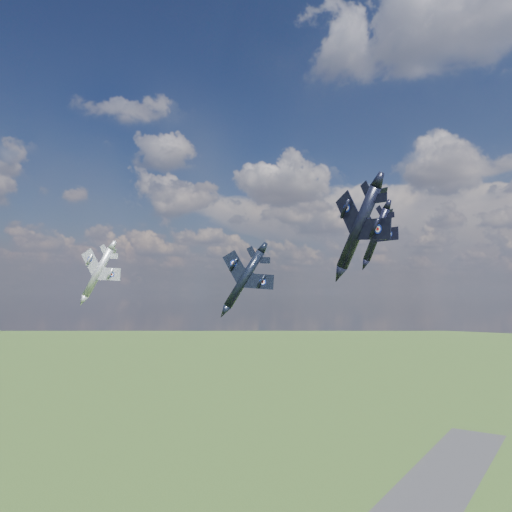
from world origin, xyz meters
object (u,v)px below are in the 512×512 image
Objects in this scene: jet_lead_navy at (244,279)px; jet_left_silver at (98,272)px; jet_right_navy at (359,228)px; jet_high_navy at (376,235)px.

jet_left_silver is (-33.22, -4.04, 1.73)m from jet_lead_navy.
jet_right_navy is 60.97m from jet_left_silver.
jet_left_silver is at bearing -167.74° from jet_right_navy.
jet_right_navy is at bearing -49.71° from jet_lead_navy.
jet_lead_navy is at bearing -10.27° from jet_left_silver.
jet_high_navy is 55.21m from jet_left_silver.
jet_lead_navy is at bearing 173.62° from jet_right_navy.
jet_high_navy reaches higher than jet_lead_navy.
jet_high_navy reaches higher than jet_right_navy.
jet_high_navy is at bearing 4.75° from jet_left_silver.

